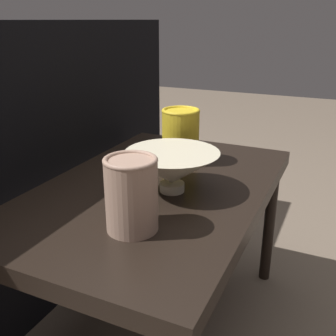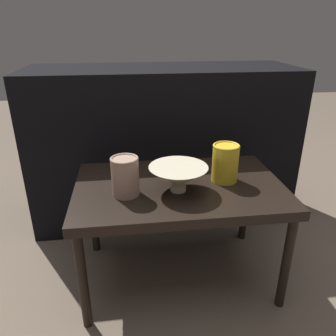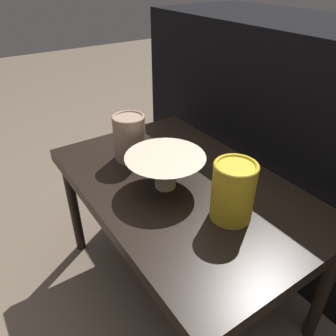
% 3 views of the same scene
% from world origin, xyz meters
% --- Properties ---
extents(ground_plane, '(8.00, 8.00, 0.00)m').
position_xyz_m(ground_plane, '(0.00, 0.00, 0.00)').
color(ground_plane, '#6B5B4C').
extents(table, '(0.84, 0.53, 0.46)m').
position_xyz_m(table, '(0.00, 0.00, 0.41)').
color(table, black).
rests_on(table, ground_plane).
extents(couch_backdrop, '(1.42, 0.50, 0.85)m').
position_xyz_m(couch_backdrop, '(0.00, 0.58, 0.42)').
color(couch_backdrop, black).
rests_on(couch_backdrop, ground_plane).
extents(bowl, '(0.23, 0.23, 0.10)m').
position_xyz_m(bowl, '(-0.01, -0.05, 0.52)').
color(bowl, beige).
rests_on(bowl, table).
extents(vase_textured_left, '(0.10, 0.10, 0.15)m').
position_xyz_m(vase_textured_left, '(-0.21, -0.06, 0.54)').
color(vase_textured_left, tan).
rests_on(vase_textured_left, table).
extents(vase_colorful_right, '(0.11, 0.11, 0.16)m').
position_xyz_m(vase_colorful_right, '(0.19, 0.01, 0.54)').
color(vase_colorful_right, gold).
rests_on(vase_colorful_right, table).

